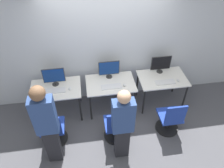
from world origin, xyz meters
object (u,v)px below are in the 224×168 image
(person_center, at_px, (123,124))
(office_chair_right, at_px, (170,119))
(keyboard_left, at_px, (55,91))
(person_left, at_px, (47,124))
(monitor_center, at_px, (109,69))
(monitor_right, at_px, (161,64))
(office_chair_center, at_px, (116,127))
(keyboard_right, at_px, (165,82))
(monitor_left, at_px, (54,76))
(mouse_left, at_px, (70,89))
(office_chair_left, at_px, (53,130))
(keyboard_center, at_px, (111,87))
(mouse_center, at_px, (124,85))
(mouse_right, at_px, (178,80))

(person_center, relative_size, office_chair_right, 1.87)
(keyboard_left, distance_m, person_left, 1.08)
(monitor_center, relative_size, office_chair_right, 0.52)
(monitor_right, bearing_deg, keyboard_left, -172.49)
(person_left, height_order, office_chair_center, person_left)
(keyboard_right, relative_size, office_chair_right, 0.49)
(keyboard_left, height_order, office_chair_right, office_chair_right)
(office_chair_right, bearing_deg, keyboard_right, 84.46)
(monitor_left, relative_size, person_center, 0.28)
(person_left, bearing_deg, keyboard_left, 87.54)
(mouse_left, relative_size, office_chair_left, 0.10)
(keyboard_right, bearing_deg, monitor_left, 172.81)
(monitor_left, height_order, keyboard_center, monitor_left)
(monitor_left, distance_m, monitor_center, 1.16)
(mouse_left, bearing_deg, keyboard_right, -2.49)
(office_chair_left, xyz_separation_m, person_center, (1.25, -0.47, 0.53))
(mouse_left, bearing_deg, office_chair_right, -21.63)
(office_chair_left, bearing_deg, keyboard_center, 27.47)
(monitor_right, bearing_deg, office_chair_center, -137.08)
(office_chair_left, relative_size, office_chair_right, 1.00)
(mouse_left, height_order, monitor_center, monitor_center)
(office_chair_center, xyz_separation_m, monitor_right, (1.17, 1.09, 0.61))
(keyboard_center, bearing_deg, monitor_center, 90.00)
(monitor_center, relative_size, monitor_right, 1.00)
(monitor_left, relative_size, mouse_center, 4.99)
(person_left, bearing_deg, keyboard_right, 22.47)
(office_chair_center, height_order, mouse_right, office_chair_center)
(office_chair_right, bearing_deg, monitor_center, 135.87)
(monitor_right, bearing_deg, person_left, -150.04)
(keyboard_center, height_order, office_chair_right, office_chair_right)
(person_center, bearing_deg, monitor_left, 130.85)
(person_left, distance_m, person_center, 1.24)
(office_chair_left, xyz_separation_m, mouse_right, (2.68, 0.62, 0.41))
(monitor_center, height_order, monitor_right, same)
(office_chair_center, bearing_deg, mouse_right, 26.08)
(office_chair_left, distance_m, monitor_center, 1.69)
(monitor_center, height_order, mouse_right, monitor_center)
(mouse_center, height_order, person_center, person_center)
(monitor_left, distance_m, monitor_right, 2.31)
(monitor_left, xyz_separation_m, monitor_center, (1.16, 0.08, 0.00))
(office_chair_left, bearing_deg, mouse_right, 12.99)
(person_left, distance_m, monitor_center, 1.81)
(keyboard_left, relative_size, mouse_center, 4.70)
(monitor_right, height_order, office_chair_right, monitor_right)
(office_chair_center, bearing_deg, monitor_center, 89.02)
(office_chair_center, bearing_deg, mouse_center, 68.54)
(keyboard_center, bearing_deg, mouse_center, 0.85)
(office_chair_right, bearing_deg, keyboard_center, 146.73)
(person_left, distance_m, mouse_right, 2.83)
(person_center, height_order, office_chair_right, person_center)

